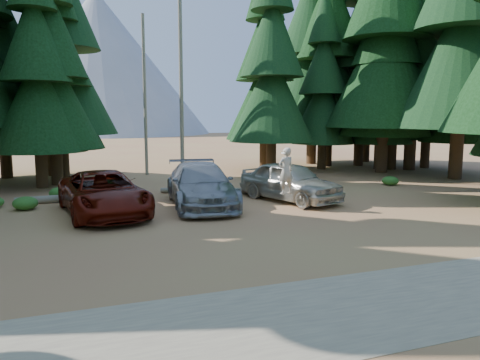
% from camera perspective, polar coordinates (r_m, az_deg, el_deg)
% --- Properties ---
extents(ground, '(160.00, 160.00, 0.00)m').
position_cam_1_polar(ground, '(15.67, 2.08, -6.21)').
color(ground, '#B06B4A').
rests_on(ground, ground).
extents(gravel_strip, '(26.00, 3.50, 0.01)m').
position_cam_1_polar(gravel_strip, '(10.23, 16.24, -14.39)').
color(gravel_strip, gray).
rests_on(gravel_strip, ground).
extents(forest_belt_north, '(36.00, 7.00, 22.00)m').
position_cam_1_polar(forest_belt_north, '(29.89, -8.71, 0.52)').
color(forest_belt_north, black).
rests_on(forest_belt_north, ground).
extents(snag_front, '(0.24, 0.24, 12.00)m').
position_cam_1_polar(snag_front, '(29.39, -7.20, 12.15)').
color(snag_front, gray).
rests_on(snag_front, ground).
extents(snag_back, '(0.20, 0.20, 10.00)m').
position_cam_1_polar(snag_back, '(30.44, -11.53, 10.02)').
color(snag_back, gray).
rests_on(snag_back, ground).
extents(mountain_peak, '(48.00, 50.00, 28.00)m').
position_cam_1_polar(mountain_peak, '(102.75, -18.49, 12.56)').
color(mountain_peak, '#94979C').
rests_on(mountain_peak, ground).
extents(red_pickup, '(3.52, 6.33, 1.67)m').
position_cam_1_polar(red_pickup, '(18.76, -16.31, -1.55)').
color(red_pickup, '#5E1208').
rests_on(red_pickup, ground).
extents(silver_minivan_center, '(3.16, 6.40, 1.79)m').
position_cam_1_polar(silver_minivan_center, '(19.76, -4.79, -0.62)').
color(silver_minivan_center, '#94979B').
rests_on(silver_minivan_center, ground).
extents(silver_minivan_right, '(3.65, 5.54, 1.75)m').
position_cam_1_polar(silver_minivan_right, '(21.00, 6.10, -0.17)').
color(silver_minivan_right, beige).
rests_on(silver_minivan_right, ground).
extents(frisbee_player, '(0.76, 0.56, 1.89)m').
position_cam_1_polar(frisbee_player, '(19.02, 5.62, 1.14)').
color(frisbee_player, beige).
rests_on(frisbee_player, ground).
extents(log_left, '(4.69, 0.53, 0.33)m').
position_cam_1_polar(log_left, '(22.10, -19.74, -2.05)').
color(log_left, gray).
rests_on(log_left, ground).
extents(log_mid, '(2.64, 2.05, 0.26)m').
position_cam_1_polar(log_mid, '(22.79, -6.05, -1.43)').
color(log_mid, gray).
rests_on(log_mid, ground).
extents(log_right, '(4.90, 0.62, 0.31)m').
position_cam_1_polar(log_right, '(22.64, -0.57, -1.37)').
color(log_right, gray).
rests_on(log_right, ground).
extents(shrub_left, '(0.98, 0.98, 0.54)m').
position_cam_1_polar(shrub_left, '(23.03, -21.09, -1.47)').
color(shrub_left, '#317121').
rests_on(shrub_left, ground).
extents(shrub_center_left, '(0.96, 0.96, 0.53)m').
position_cam_1_polar(shrub_center_left, '(23.64, -15.93, -1.01)').
color(shrub_center_left, '#317121').
rests_on(shrub_center_left, ground).
extents(shrub_center_right, '(1.21, 1.21, 0.67)m').
position_cam_1_polar(shrub_center_right, '(22.38, -7.12, -1.09)').
color(shrub_center_right, '#317121').
rests_on(shrub_center_right, ground).
extents(shrub_right, '(1.10, 1.10, 0.60)m').
position_cam_1_polar(shrub_right, '(25.58, 5.78, 0.00)').
color(shrub_right, '#317121').
rests_on(shrub_right, ground).
extents(shrub_far_right, '(1.05, 1.05, 0.58)m').
position_cam_1_polar(shrub_far_right, '(25.16, 1.48, -0.12)').
color(shrub_far_right, '#317121').
rests_on(shrub_far_right, ground).
extents(shrub_edge_west, '(0.98, 0.98, 0.54)m').
position_cam_1_polar(shrub_edge_west, '(20.90, -24.70, -2.59)').
color(shrub_edge_west, '#317121').
rests_on(shrub_edge_west, ground).
extents(shrub_edge_east, '(0.90, 0.90, 0.49)m').
position_cam_1_polar(shrub_edge_east, '(26.85, 17.85, -0.08)').
color(shrub_edge_east, '#317121').
rests_on(shrub_edge_east, ground).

